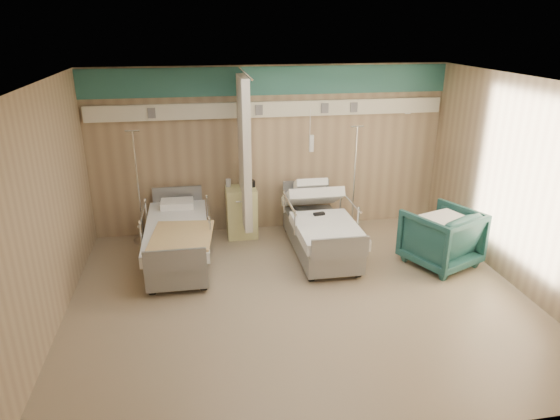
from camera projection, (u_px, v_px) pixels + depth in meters
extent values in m
cube|color=#86765C|center=(300.00, 297.00, 6.65)|extent=(6.00, 5.00, 0.00)
cube|color=tan|center=(271.00, 150.00, 8.45)|extent=(6.00, 0.04, 2.80)
cube|color=tan|center=(369.00, 305.00, 3.85)|extent=(6.00, 0.04, 2.80)
cube|color=tan|center=(44.00, 213.00, 5.67)|extent=(0.04, 5.00, 2.80)
cube|color=tan|center=(522.00, 186.00, 6.63)|extent=(0.04, 5.00, 2.80)
cube|color=white|center=(303.00, 82.00, 5.65)|extent=(6.00, 5.00, 0.04)
cube|color=#2D6A64|center=(270.00, 81.00, 8.03)|extent=(6.00, 0.04, 0.45)
cube|color=silver|center=(271.00, 109.00, 8.16)|extent=(5.88, 0.08, 0.25)
cylinder|color=silver|center=(245.00, 73.00, 7.06)|extent=(0.03, 1.80, 0.03)
cube|color=beige|center=(244.00, 153.00, 7.83)|extent=(0.12, 0.90, 2.35)
cube|color=#E9E491|center=(242.00, 212.00, 8.44)|extent=(0.50, 0.48, 0.85)
imported|color=#1E4C49|center=(441.00, 237.00, 7.42)|extent=(1.24, 1.25, 0.87)
cube|color=white|center=(447.00, 209.00, 7.21)|extent=(0.82, 0.78, 0.08)
cylinder|color=silver|center=(352.00, 229.00, 8.81)|extent=(0.33, 0.33, 0.03)
cylinder|color=silver|center=(354.00, 180.00, 8.50)|extent=(0.03, 0.03, 1.83)
cylinder|color=silver|center=(357.00, 127.00, 8.17)|extent=(0.22, 0.03, 0.03)
cylinder|color=silver|center=(144.00, 240.00, 8.35)|extent=(0.34, 0.34, 0.03)
cylinder|color=silver|center=(138.00, 188.00, 8.02)|extent=(0.03, 0.03, 1.86)
cylinder|color=silver|center=(132.00, 131.00, 7.69)|extent=(0.22, 0.03, 0.03)
cube|color=black|center=(319.00, 214.00, 7.73)|extent=(0.18, 0.10, 0.04)
cube|color=tan|center=(182.00, 236.00, 6.95)|extent=(0.94, 1.12, 0.04)
cube|color=black|center=(248.00, 184.00, 8.32)|extent=(0.24, 0.18, 0.12)
cylinder|color=white|center=(228.00, 183.00, 8.35)|extent=(0.11, 0.11, 0.13)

